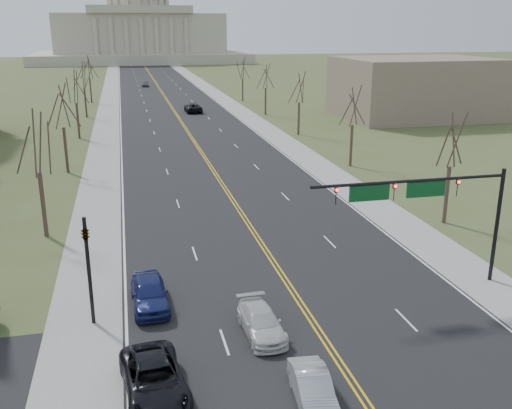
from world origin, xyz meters
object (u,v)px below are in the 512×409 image
car_sb_inner_lead (313,389)px  car_sb_outer_second (149,293)px  car_far_nb (193,108)px  car_far_sb (145,84)px  car_sb_inner_second (261,322)px  car_sb_outer_lead (154,379)px  signal_mast (424,197)px  signal_left (88,259)px

car_sb_inner_lead → car_sb_outer_second: size_ratio=0.85×
car_far_nb → car_sb_outer_second: bearing=79.9°
car_sb_outer_second → car_far_sb: (5.16, 123.67, -0.12)m
car_sb_inner_second → car_sb_outer_second: 6.99m
car_sb_outer_lead → car_sb_outer_second: bearing=82.7°
signal_mast → car_far_sb: signal_mast is taller
car_sb_inner_second → car_far_nb: 79.76m
car_sb_outer_lead → car_far_nb: size_ratio=0.92×
signal_mast → signal_left: bearing=180.0°
car_sb_outer_second → car_far_nb: size_ratio=0.82×
car_sb_outer_second → car_far_nb: bearing=79.0°
signal_mast → car_sb_outer_lead: bearing=-156.3°
signal_left → car_far_nb: (14.75, 76.38, -2.87)m
signal_mast → car_far_nb: 76.66m
car_sb_inner_lead → car_sb_outer_lead: (-6.44, 2.08, 0.08)m
car_sb_inner_second → signal_left: bearing=157.5°
car_sb_outer_second → car_far_nb: (11.69, 75.13, -0.00)m
signal_mast → signal_left: signal_mast is taller
car_sb_inner_lead → car_sb_inner_second: 6.07m
signal_left → car_sb_inner_second: (8.50, -3.13, -3.04)m
car_sb_outer_lead → car_sb_inner_second: car_sb_outer_lead is taller
signal_mast → car_far_sb: size_ratio=2.90×
car_sb_inner_second → car_sb_outer_second: (-5.44, 4.38, 0.17)m
car_sb_outer_second → car_sb_inner_second: bearing=-40.9°
car_sb_inner_lead → car_sb_outer_lead: bearing=167.0°
signal_left → car_far_nb: signal_left is taller
signal_mast → signal_left: (-18.95, 0.00, -2.05)m
car_sb_inner_lead → car_sb_inner_second: car_sb_inner_lead is taller
car_sb_inner_second → car_far_sb: car_far_sb is taller
car_sb_inner_second → car_far_sb: (-0.29, 128.05, 0.05)m
signal_left → car_sb_outer_second: 4.37m
car_sb_inner_lead → car_far_sb: bearing=95.4°
signal_mast → car_far_nb: signal_mast is taller
signal_mast → car_far_sb: (-10.74, 124.93, -5.04)m
signal_mast → car_sb_outer_second: 16.68m
signal_mast → car_far_nb: (-4.20, 76.39, -4.91)m
signal_left → car_far_nb: size_ratio=1.00×
signal_left → car_far_nb: bearing=79.1°
car_sb_outer_second → car_far_sb: bearing=85.5°
car_far_nb → car_far_sb: size_ratio=1.44×
signal_mast → car_sb_outer_lead: 18.28m
car_sb_outer_second → signal_left: bearing=-159.9°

